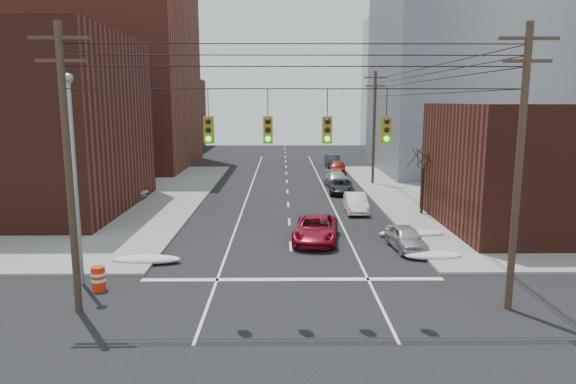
{
  "coord_description": "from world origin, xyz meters",
  "views": [
    {
      "loc": [
        -0.47,
        -16.18,
        8.15
      ],
      "look_at": [
        -0.14,
        12.84,
        3.0
      ],
      "focal_mm": 32.0,
      "sensor_mm": 36.0,
      "label": 1
    }
  ],
  "objects_px": {
    "parked_car_b": "(356,203)",
    "lot_car_d": "(85,186)",
    "parked_car_a": "(406,238)",
    "parked_car_e": "(337,167)",
    "red_pickup": "(316,229)",
    "lot_car_b": "(119,190)",
    "lot_car_a": "(76,202)",
    "lot_car_c": "(57,195)",
    "parked_car_c": "(341,187)",
    "construction_barrel": "(98,278)",
    "parked_car_f": "(333,161)",
    "parked_car_d": "(337,180)"
  },
  "relations": [
    {
      "from": "lot_car_c",
      "to": "construction_barrel",
      "type": "bearing_deg",
      "value": -141.75
    },
    {
      "from": "parked_car_b",
      "to": "lot_car_d",
      "type": "height_order",
      "value": "lot_car_d"
    },
    {
      "from": "parked_car_e",
      "to": "parked_car_f",
      "type": "xyz_separation_m",
      "value": [
        0.06,
        6.04,
        -0.02
      ]
    },
    {
      "from": "parked_car_b",
      "to": "parked_car_c",
      "type": "relative_size",
      "value": 0.94
    },
    {
      "from": "parked_car_f",
      "to": "lot_car_d",
      "type": "relative_size",
      "value": 1.11
    },
    {
      "from": "parked_car_a",
      "to": "parked_car_f",
      "type": "xyz_separation_m",
      "value": [
        -0.56,
        35.99,
        0.1
      ]
    },
    {
      "from": "parked_car_b",
      "to": "lot_car_d",
      "type": "distance_m",
      "value": 23.72
    },
    {
      "from": "parked_car_c",
      "to": "construction_barrel",
      "type": "xyz_separation_m",
      "value": [
        -13.3,
        -23.66,
        -0.09
      ]
    },
    {
      "from": "lot_car_a",
      "to": "lot_car_b",
      "type": "distance_m",
      "value": 5.25
    },
    {
      "from": "red_pickup",
      "to": "parked_car_c",
      "type": "height_order",
      "value": "red_pickup"
    },
    {
      "from": "parked_car_f",
      "to": "lot_car_a",
      "type": "xyz_separation_m",
      "value": [
        -21.53,
        -26.35,
        0.1
      ]
    },
    {
      "from": "red_pickup",
      "to": "lot_car_c",
      "type": "bearing_deg",
      "value": 158.81
    },
    {
      "from": "lot_car_c",
      "to": "parked_car_b",
      "type": "bearing_deg",
      "value": -86.58
    },
    {
      "from": "parked_car_c",
      "to": "parked_car_d",
      "type": "distance_m",
      "value": 3.59
    },
    {
      "from": "parked_car_a",
      "to": "parked_car_e",
      "type": "height_order",
      "value": "parked_car_e"
    },
    {
      "from": "parked_car_c",
      "to": "lot_car_a",
      "type": "distance_m",
      "value": 21.96
    },
    {
      "from": "lot_car_d",
      "to": "lot_car_c",
      "type": "bearing_deg",
      "value": 149.77
    },
    {
      "from": "parked_car_b",
      "to": "parked_car_c",
      "type": "height_order",
      "value": "parked_car_b"
    },
    {
      "from": "parked_car_b",
      "to": "construction_barrel",
      "type": "distance_m",
      "value": 20.81
    },
    {
      "from": "parked_car_d",
      "to": "lot_car_c",
      "type": "relative_size",
      "value": 1.13
    },
    {
      "from": "parked_car_b",
      "to": "lot_car_d",
      "type": "bearing_deg",
      "value": 164.36
    },
    {
      "from": "parked_car_f",
      "to": "construction_barrel",
      "type": "height_order",
      "value": "parked_car_f"
    },
    {
      "from": "parked_car_e",
      "to": "construction_barrel",
      "type": "height_order",
      "value": "parked_car_e"
    },
    {
      "from": "parked_car_d",
      "to": "lot_car_d",
      "type": "relative_size",
      "value": 1.2
    },
    {
      "from": "lot_car_a",
      "to": "construction_barrel",
      "type": "relative_size",
      "value": 4.08
    },
    {
      "from": "lot_car_a",
      "to": "lot_car_c",
      "type": "height_order",
      "value": "lot_car_a"
    },
    {
      "from": "red_pickup",
      "to": "parked_car_a",
      "type": "xyz_separation_m",
      "value": [
        4.9,
        -1.74,
        -0.08
      ]
    },
    {
      "from": "lot_car_b",
      "to": "lot_car_c",
      "type": "bearing_deg",
      "value": 121.78
    },
    {
      "from": "red_pickup",
      "to": "lot_car_b",
      "type": "distance_m",
      "value": 20.25
    },
    {
      "from": "parked_car_a",
      "to": "parked_car_e",
      "type": "bearing_deg",
      "value": 85.33
    },
    {
      "from": "parked_car_a",
      "to": "parked_car_c",
      "type": "distance_m",
      "value": 17.62
    },
    {
      "from": "parked_car_e",
      "to": "lot_car_c",
      "type": "height_order",
      "value": "parked_car_e"
    },
    {
      "from": "parked_car_d",
      "to": "lot_car_d",
      "type": "bearing_deg",
      "value": -173.38
    },
    {
      "from": "red_pickup",
      "to": "parked_car_d",
      "type": "height_order",
      "value": "red_pickup"
    },
    {
      "from": "parked_car_b",
      "to": "parked_car_f",
      "type": "relative_size",
      "value": 0.93
    },
    {
      "from": "parked_car_a",
      "to": "parked_car_c",
      "type": "bearing_deg",
      "value": 89.36
    },
    {
      "from": "parked_car_e",
      "to": "parked_car_f",
      "type": "relative_size",
      "value": 0.99
    },
    {
      "from": "parked_car_b",
      "to": "construction_barrel",
      "type": "bearing_deg",
      "value": -129.07
    },
    {
      "from": "parked_car_a",
      "to": "construction_barrel",
      "type": "distance_m",
      "value": 16.11
    },
    {
      "from": "parked_car_d",
      "to": "parked_car_c",
      "type": "bearing_deg",
      "value": -94.64
    },
    {
      "from": "parked_car_d",
      "to": "construction_barrel",
      "type": "bearing_deg",
      "value": -120.65
    },
    {
      "from": "lot_car_a",
      "to": "parked_car_f",
      "type": "bearing_deg",
      "value": -23.45
    },
    {
      "from": "parked_car_b",
      "to": "lot_car_a",
      "type": "distance_m",
      "value": 20.69
    },
    {
      "from": "red_pickup",
      "to": "parked_car_c",
      "type": "bearing_deg",
      "value": 85.84
    },
    {
      "from": "parked_car_e",
      "to": "lot_car_d",
      "type": "xyz_separation_m",
      "value": [
        -23.47,
        -13.29,
        0.08
      ]
    },
    {
      "from": "parked_car_c",
      "to": "parked_car_d",
      "type": "relative_size",
      "value": 0.92
    },
    {
      "from": "parked_car_d",
      "to": "parked_car_f",
      "type": "distance_m",
      "value": 14.89
    },
    {
      "from": "parked_car_c",
      "to": "parked_car_f",
      "type": "relative_size",
      "value": 0.99
    },
    {
      "from": "lot_car_a",
      "to": "lot_car_b",
      "type": "height_order",
      "value": "lot_car_a"
    },
    {
      "from": "parked_car_b",
      "to": "lot_car_b",
      "type": "height_order",
      "value": "lot_car_b"
    }
  ]
}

